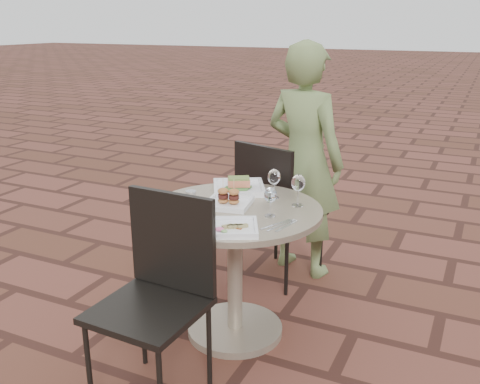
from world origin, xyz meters
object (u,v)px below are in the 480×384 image
at_px(cafe_table, 235,252).
at_px(plate_tuna, 232,227).
at_px(plate_salmon, 239,187).
at_px(chair_near, 160,281).
at_px(plate_sliders, 229,200).
at_px(diner, 304,161).
at_px(chair_far, 273,202).

height_order(cafe_table, plate_tuna, plate_tuna).
relative_size(cafe_table, plate_salmon, 2.36).
xyz_separation_m(chair_near, plate_sliders, (0.06, 0.57, 0.21)).
distance_m(cafe_table, plate_tuna, 0.40).
height_order(diner, plate_tuna, diner).
bearing_deg(plate_salmon, chair_far, 81.45).
distance_m(cafe_table, chair_near, 0.56).
height_order(chair_far, chair_near, same).
bearing_deg(plate_salmon, plate_tuna, -67.47).
xyz_separation_m(cafe_table, chair_far, (-0.05, 0.66, 0.07)).
bearing_deg(diner, chair_far, 80.72).
height_order(chair_near, plate_sliders, chair_near).
bearing_deg(cafe_table, diner, 86.16).
relative_size(plate_salmon, plate_tuna, 1.24).
relative_size(cafe_table, diner, 0.59).
xyz_separation_m(chair_far, chair_near, (-0.05, -1.21, 0.00)).
xyz_separation_m(cafe_table, chair_near, (-0.10, -0.55, 0.07)).
bearing_deg(chair_near, plate_sliders, 86.73).
xyz_separation_m(cafe_table, plate_sliders, (-0.05, 0.02, 0.27)).
relative_size(chair_far, plate_sliders, 3.61).
bearing_deg(plate_salmon, diner, 75.24).
xyz_separation_m(plate_salmon, plate_sliders, (0.06, -0.25, 0.01)).
height_order(cafe_table, chair_far, chair_far).
relative_size(chair_near, plate_salmon, 2.44).
bearing_deg(plate_sliders, chair_far, 90.39).
bearing_deg(diner, plate_salmon, 89.46).
relative_size(plate_sliders, plate_tuna, 0.84).
height_order(diner, plate_sliders, diner).
bearing_deg(plate_tuna, diner, 92.88).
distance_m(cafe_table, plate_salmon, 0.40).
bearing_deg(plate_sliders, plate_tuna, -60.90).
bearing_deg(chair_far, plate_salmon, 98.17).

